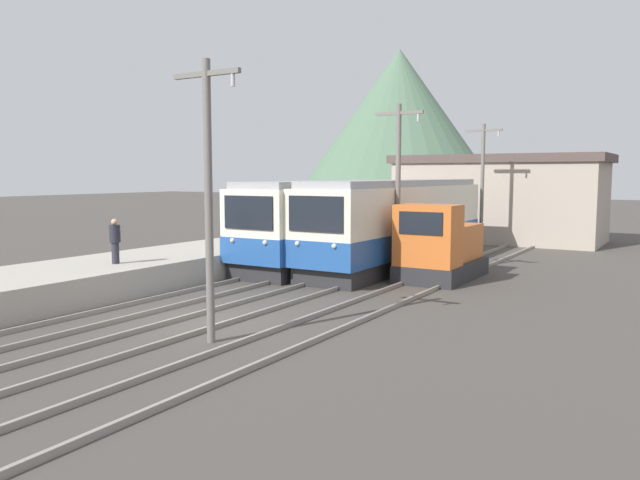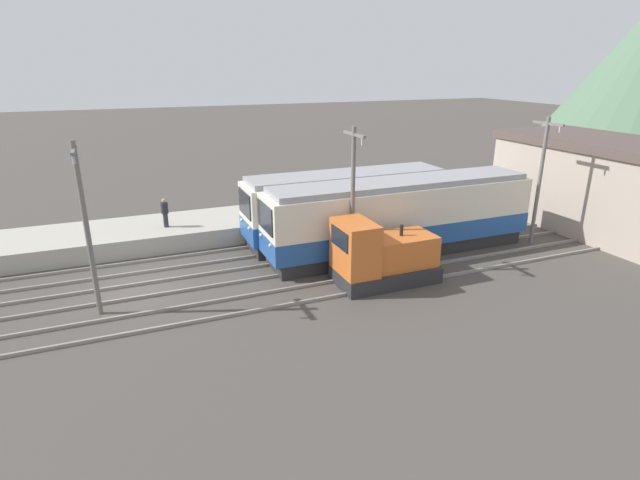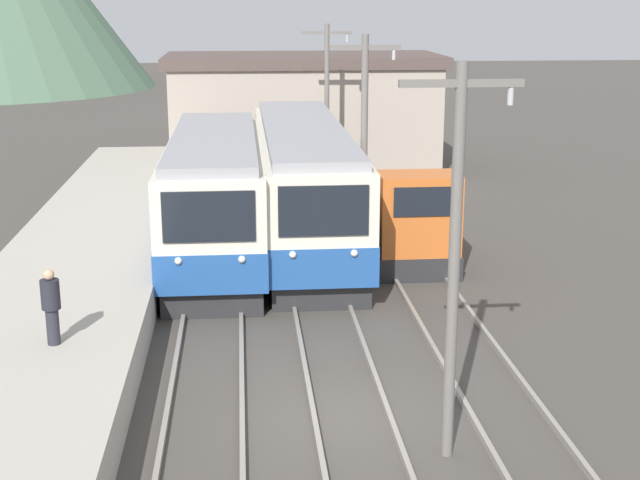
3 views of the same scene
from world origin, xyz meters
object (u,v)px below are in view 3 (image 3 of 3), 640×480
Objects in this scene: commuter_train_left at (216,202)px; person_on_platform at (51,304)px; catenary_mast_far at (327,102)px; shunting_locomotive at (409,224)px; catenary_mast_mid at (364,146)px; commuter_train_center at (303,188)px; catenary_mast_near at (455,251)px.

commuter_train_left is 9.83m from person_on_platform.
catenary_mast_far is (4.31, 9.28, 1.96)m from commuter_train_left.
shunting_locomotive is 0.68× the size of catenary_mast_mid.
catenary_mast_far is 20.11m from person_on_platform.
commuter_train_center is 4.10m from shunting_locomotive.
catenary_mast_mid is at bearing -21.85° from commuter_train_left.
catenary_mast_near is at bearing -97.25° from shunting_locomotive.
commuter_train_center is at bearing 137.62° from shunting_locomotive.
shunting_locomotive is at bearing -42.38° from commuter_train_center.
catenary_mast_near reaches higher than person_on_platform.
catenary_mast_near is (1.51, -14.47, 1.94)m from commuter_train_center.
catenary_mast_far is at bearing 98.26° from shunting_locomotive.
shunting_locomotive is 0.68× the size of catenary_mast_far.
catenary_mast_mid reaches higher than person_on_platform.
commuter_train_left is 3.30m from commuter_train_center.
catenary_mast_mid reaches higher than shunting_locomotive.
commuter_train_center is 14.68m from catenary_mast_near.
commuter_train_center is at bearing 62.16° from person_on_platform.
person_on_platform is (-8.85, -8.34, 0.64)m from shunting_locomotive.
catenary_mast_near reaches higher than commuter_train_left.
commuter_train_left is 1.68× the size of catenary_mast_far.
catenary_mast_far is at bearing 78.68° from commuter_train_center.
catenary_mast_mid is at bearing -90.00° from catenary_mast_far.
commuter_train_left is 1.68× the size of catenary_mast_near.
catenary_mast_near is at bearing -71.31° from commuter_train_left.
catenary_mast_far is (0.00, 11.00, 0.00)m from catenary_mast_mid.
commuter_train_center is at bearing 31.88° from commuter_train_left.
catenary_mast_near is at bearing -90.00° from catenary_mast_far.
catenary_mast_mid is (1.51, -3.47, 1.94)m from commuter_train_center.
catenary_mast_far is (-1.49, 10.27, 2.52)m from shunting_locomotive.
shunting_locomotive is 0.68× the size of catenary_mast_near.
commuter_train_center is 7.93m from catenary_mast_far.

